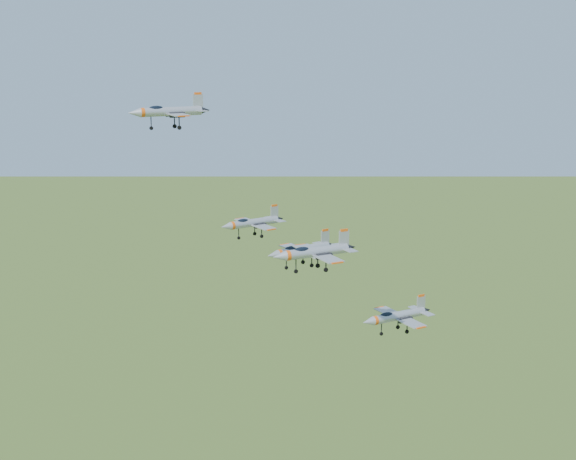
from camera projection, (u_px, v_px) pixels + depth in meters
jet_lead at (169, 111)px, 123.65m from camera, size 13.23×10.96×3.54m
jet_left_high at (252, 223)px, 126.47m from camera, size 11.59×9.58×3.10m
jet_right_high at (314, 252)px, 110.44m from camera, size 13.06×10.79×3.49m
jet_left_low at (301, 250)px, 131.87m from camera, size 13.72×11.37×3.67m
jet_right_low at (396, 316)px, 123.30m from camera, size 12.88×10.58×3.45m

